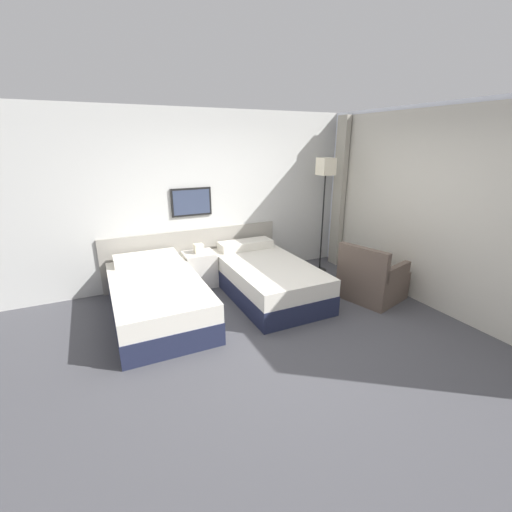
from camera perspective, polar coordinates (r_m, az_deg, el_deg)
The scene contains 8 objects.
ground_plane at distance 4.27m, azimuth 5.84°, elevation -12.78°, with size 16.00×16.00×0.00m, color #47474C.
wall_headboard at distance 5.73m, azimuth -5.78°, elevation 9.22°, with size 10.00×0.10×2.70m.
wall_window at distance 5.22m, azimuth 27.80°, elevation 6.75°, with size 0.21×4.71×2.70m.
bed_near_door at distance 4.72m, azimuth -16.13°, elevation -6.65°, with size 1.12×2.04×0.64m.
bed_near_window at distance 5.17m, azimuth 1.69°, elevation -3.61°, with size 1.12×2.04×0.64m.
nightstand at distance 5.55m, azimuth -9.34°, elevation -2.08°, with size 0.48×0.42×0.69m.
floor_lamp at distance 5.93m, azimuth 11.49°, elevation 12.97°, with size 0.24×0.24×1.97m.
armchair at distance 5.31m, azimuth 18.69°, elevation -3.92°, with size 0.94×0.94×0.84m.
Camera 1 is at (-1.95, -3.10, 2.21)m, focal length 24.00 mm.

